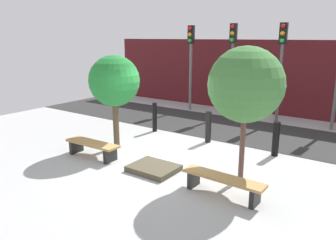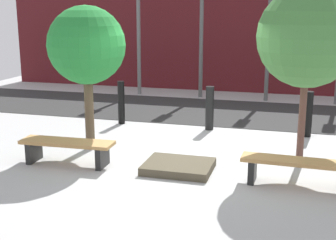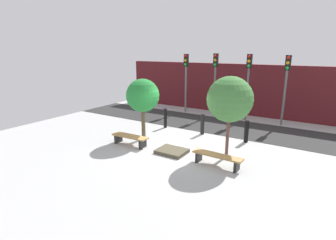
# 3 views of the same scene
# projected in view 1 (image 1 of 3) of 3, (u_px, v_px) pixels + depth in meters

# --- Properties ---
(ground_plane) EXTENTS (18.00, 18.00, 0.00)m
(ground_plane) POSITION_uv_depth(u_px,v_px,m) (173.00, 161.00, 8.94)
(ground_plane) COLOR #A8A8A8
(road_strip) EXTENTS (18.00, 3.26, 0.01)m
(road_strip) POSITION_uv_depth(u_px,v_px,m) (232.00, 129.00, 12.03)
(road_strip) COLOR #2B2B2B
(road_strip) RESTS_ON ground
(building_facade) EXTENTS (16.20, 0.50, 3.17)m
(building_facade) POSITION_uv_depth(u_px,v_px,m) (267.00, 77.00, 14.33)
(building_facade) COLOR #511419
(building_facade) RESTS_ON ground
(bench_left) EXTENTS (1.70, 0.51, 0.43)m
(bench_left) POSITION_uv_depth(u_px,v_px,m) (92.00, 146.00, 9.15)
(bench_left) COLOR black
(bench_left) RESTS_ON ground
(bench_right) EXTENTS (1.83, 0.45, 0.44)m
(bench_right) POSITION_uv_depth(u_px,v_px,m) (223.00, 182.00, 6.92)
(bench_right) COLOR black
(bench_right) RESTS_ON ground
(planter_bed) EXTENTS (1.16, 0.93, 0.14)m
(planter_bed) POSITION_uv_depth(u_px,v_px,m) (154.00, 168.00, 8.25)
(planter_bed) COLOR #4D4535
(planter_bed) RESTS_ON ground
(tree_behind_left_bench) EXTENTS (1.49, 1.49, 2.79)m
(tree_behind_left_bench) POSITION_uv_depth(u_px,v_px,m) (114.00, 82.00, 9.49)
(tree_behind_left_bench) COLOR brown
(tree_behind_left_bench) RESTS_ON ground
(tree_behind_right_bench) EXTENTS (1.69, 1.69, 3.11)m
(tree_behind_right_bench) POSITION_uv_depth(u_px,v_px,m) (246.00, 85.00, 7.20)
(tree_behind_right_bench) COLOR brown
(tree_behind_right_bench) RESTS_ON ground
(bollard_far_left) EXTENTS (0.16, 0.16, 1.03)m
(bollard_far_left) POSITION_uv_depth(u_px,v_px,m) (155.00, 117.00, 11.61)
(bollard_far_left) COLOR black
(bollard_far_left) RESTS_ON ground
(bollard_left) EXTENTS (0.19, 0.19, 1.00)m
(bollard_left) POSITION_uv_depth(u_px,v_px,m) (208.00, 127.00, 10.41)
(bollard_left) COLOR black
(bollard_left) RESTS_ON ground
(bollard_center) EXTENTS (0.19, 0.19, 0.99)m
(bollard_center) POSITION_uv_depth(u_px,v_px,m) (276.00, 139.00, 9.22)
(bollard_center) COLOR black
(bollard_center) RESTS_ON ground
(traffic_light_west) EXTENTS (0.28, 0.27, 3.77)m
(traffic_light_west) POSITION_uv_depth(u_px,v_px,m) (191.00, 53.00, 14.58)
(traffic_light_west) COLOR slate
(traffic_light_west) RESTS_ON ground
(traffic_light_mid_west) EXTENTS (0.28, 0.27, 3.81)m
(traffic_light_mid_west) POSITION_uv_depth(u_px,v_px,m) (232.00, 53.00, 13.45)
(traffic_light_mid_west) COLOR #565656
(traffic_light_mid_west) RESTS_ON ground
(traffic_light_mid_east) EXTENTS (0.28, 0.27, 3.80)m
(traffic_light_mid_east) POSITION_uv_depth(u_px,v_px,m) (281.00, 55.00, 12.34)
(traffic_light_mid_east) COLOR #555555
(traffic_light_mid_east) RESTS_ON ground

